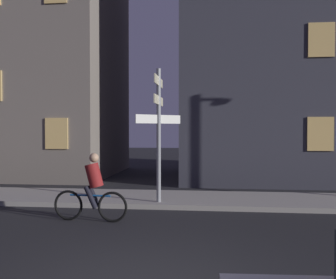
% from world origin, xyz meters
% --- Properties ---
extents(sidewalk_kerb, '(40.00, 2.54, 0.14)m').
position_xyz_m(sidewalk_kerb, '(0.00, 6.52, 0.07)').
color(sidewalk_kerb, '#9E9991').
rests_on(sidewalk_kerb, ground_plane).
extents(signpost, '(1.11, 1.67, 3.70)m').
position_xyz_m(signpost, '(-0.57, 5.65, 2.37)').
color(signpost, gray).
rests_on(signpost, sidewalk_kerb).
extents(cyclist, '(1.82, 0.35, 1.61)m').
position_xyz_m(cyclist, '(-1.88, 3.76, 0.75)').
color(cyclist, black).
rests_on(cyclist, ground_plane).
extents(building_right_block, '(10.04, 7.92, 12.90)m').
position_xyz_m(building_right_block, '(4.70, 13.19, 6.45)').
color(building_right_block, '#383842').
rests_on(building_right_block, ground_plane).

